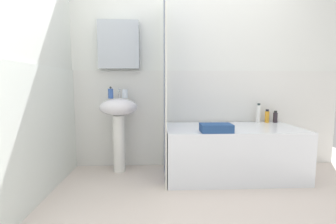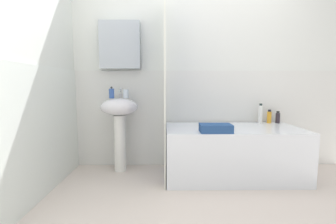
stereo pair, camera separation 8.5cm
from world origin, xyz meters
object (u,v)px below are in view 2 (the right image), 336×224
bathtub (232,152)px  lotion_bottle (260,114)px  toothbrush_cup (126,94)px  soap_dispenser (112,93)px  towel_folded (216,128)px  shampoo_bottle (269,117)px  sink (119,118)px  body_wash_bottle (278,118)px

bathtub → lotion_bottle: 0.64m
toothbrush_cup → soap_dispenser: bearing=-162.8°
soap_dispenser → toothbrush_cup: soap_dispenser is taller
soap_dispenser → bathtub: bearing=-8.1°
soap_dispenser → bathtub: size_ratio=0.09×
toothbrush_cup → towel_folded: (0.97, -0.52, -0.32)m
shampoo_bottle → towel_folded: (-0.78, -0.57, -0.04)m
toothbrush_cup → bathtub: 1.40m
bathtub → lotion_bottle: size_ratio=6.05×
sink → body_wash_bottle: bearing=3.3°
soap_dispenser → body_wash_bottle: size_ratio=0.93×
bathtub → body_wash_bottle: (0.64, 0.30, 0.35)m
lotion_bottle → towel_folded: bearing=-140.1°
shampoo_bottle → lotion_bottle: (-0.12, -0.02, 0.04)m
sink → lotion_bottle: (1.70, 0.10, 0.04)m
soap_dispenser → towel_folded: size_ratio=0.44×
towel_folded → body_wash_bottle: bearing=32.8°
lotion_bottle → sink: bearing=-176.7°
towel_folded → sink: bearing=156.2°
sink → bathtub: (1.29, -0.19, -0.36)m
lotion_bottle → body_wash_bottle: bearing=3.8°
body_wash_bottle → lotion_bottle: 0.23m
bathtub → lotion_bottle: lotion_bottle is taller
lotion_bottle → shampoo_bottle: bearing=9.4°
toothbrush_cup → shampoo_bottle: (1.75, 0.06, -0.29)m
lotion_bottle → towel_folded: (-0.66, -0.56, -0.07)m
toothbrush_cup → body_wash_bottle: toothbrush_cup is taller
soap_dispenser → toothbrush_cup: bearing=17.2°
bathtub → body_wash_bottle: body_wash_bottle is taller
toothbrush_cup → bathtub: (1.22, -0.25, -0.64)m
toothbrush_cup → body_wash_bottle: bearing=1.6°
shampoo_bottle → lotion_bottle: size_ratio=0.68×
sink → towel_folded: bearing=-23.8°
shampoo_bottle → sink: bearing=-176.3°
bathtub → sink: bearing=171.7°
lotion_bottle → towel_folded: 0.87m
towel_folded → lotion_bottle: bearing=39.9°
soap_dispenser → towel_folded: (1.13, -0.47, -0.33)m
bathtub → lotion_bottle: bearing=34.4°
soap_dispenser → lotion_bottle: (1.79, 0.09, -0.26)m
bathtub → towel_folded: bearing=-132.4°
bathtub → soap_dispenser: bearing=171.9°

